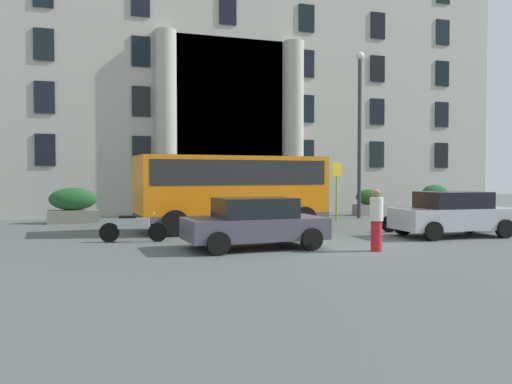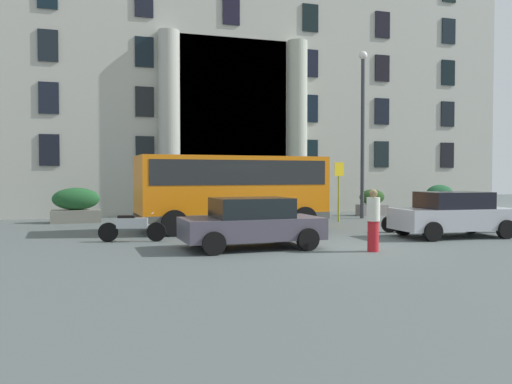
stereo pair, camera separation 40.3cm
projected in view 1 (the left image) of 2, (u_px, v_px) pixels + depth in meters
ground_plane at (348, 250)px, 14.91m from camera, size 80.00×64.00×0.12m
office_building_facade at (208, 86)px, 31.23m from camera, size 33.08×9.79×14.75m
orange_minibus at (232, 186)px, 19.47m from camera, size 7.09×2.92×2.76m
bus_stop_sign at (337, 185)px, 23.12m from camera, size 0.44×0.08×2.63m
hedge_planter_far_west at (248, 204)px, 25.29m from camera, size 1.65×0.78×1.35m
hedge_planter_far_east at (368, 203)px, 26.91m from camera, size 1.45×0.80×1.33m
hedge_planter_entrance_left at (185, 202)px, 24.12m from camera, size 1.99×0.78×1.74m
hedge_planter_entrance_right at (73, 206)px, 22.52m from camera, size 2.07×0.98×1.52m
hedge_planter_west at (435, 200)px, 27.82m from camera, size 1.66×0.87×1.55m
parked_estate_mid at (453, 214)px, 17.56m from camera, size 4.03×2.10×1.51m
parked_coupe_end at (254, 223)px, 14.75m from camera, size 3.96×2.17×1.43m
scooter_by_planter at (407, 219)px, 19.01m from camera, size 2.03×0.60×0.89m
motorcycle_far_end at (132, 227)px, 16.13m from camera, size 2.05×0.69×0.89m
pedestrian_woman_dark_dress at (376, 220)px, 14.19m from camera, size 0.36×0.36×1.69m
lamppost_plaza_centre at (360, 122)px, 24.97m from camera, size 0.40×0.40×7.94m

